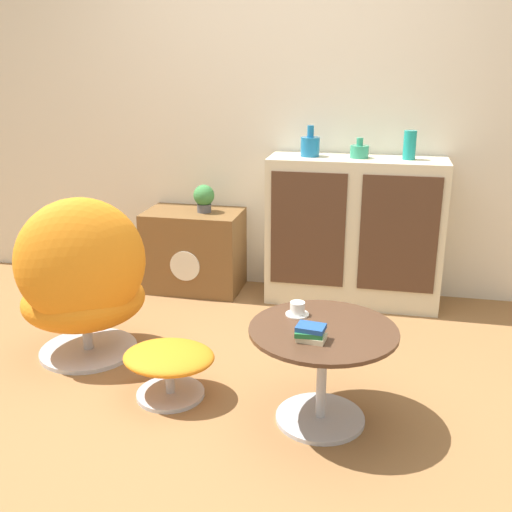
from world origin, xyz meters
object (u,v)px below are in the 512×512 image
at_px(vase_inner_left, 359,151).
at_px(teacup, 297,310).
at_px(tv_console, 194,250).
at_px(ottoman, 169,362).
at_px(sideboard, 354,231).
at_px(vase_leftmost, 310,146).
at_px(book_stack, 311,333).
at_px(coffee_table, 322,359).
at_px(potted_plant, 204,197).
at_px(egg_chair, 83,283).
at_px(vase_inner_right, 410,145).

distance_m(vase_inner_left, teacup, 1.46).
distance_m(tv_console, ottoman, 1.45).
bearing_deg(sideboard, tv_console, -179.49).
bearing_deg(sideboard, vase_leftmost, 179.27).
xyz_separation_m(tv_console, vase_leftmost, (0.79, 0.01, 0.75)).
height_order(sideboard, vase_inner_left, vase_inner_left).
height_order(vase_inner_left, book_stack, vase_inner_left).
distance_m(coffee_table, teacup, 0.25).
bearing_deg(potted_plant, sideboard, 0.52).
distance_m(egg_chair, teacup, 1.19).
bearing_deg(coffee_table, sideboard, 88.38).
height_order(vase_inner_left, teacup, vase_inner_left).
bearing_deg(vase_inner_right, vase_leftmost, 180.00).
bearing_deg(coffee_table, egg_chair, 165.43).
xyz_separation_m(sideboard, vase_inner_left, (0.01, 0.00, 0.52)).
bearing_deg(tv_console, vase_inner_right, 0.56).
xyz_separation_m(teacup, book_stack, (0.09, -0.24, 0.01)).
distance_m(coffee_table, book_stack, 0.22).
distance_m(sideboard, ottoman, 1.64).
bearing_deg(egg_chair, potted_plant, 73.64).
distance_m(sideboard, teacup, 1.36).
bearing_deg(tv_console, ottoman, -77.06).
height_order(potted_plant, book_stack, potted_plant).
xyz_separation_m(ottoman, teacup, (0.60, 0.07, 0.30)).
relative_size(coffee_table, book_stack, 4.88).
xyz_separation_m(tv_console, egg_chair, (-0.25, -1.12, 0.15)).
distance_m(egg_chair, coffee_table, 1.35).
relative_size(sideboard, coffee_table, 1.74).
height_order(ottoman, book_stack, book_stack).
bearing_deg(teacup, egg_chair, 169.41).
bearing_deg(teacup, vase_inner_right, 70.38).
height_order(coffee_table, vase_leftmost, vase_leftmost).
relative_size(sideboard, tv_console, 1.70).
bearing_deg(egg_chair, vase_inner_left, 40.02).
xyz_separation_m(sideboard, egg_chair, (-1.34, -1.13, -0.05)).
distance_m(sideboard, vase_inner_left, 0.52).
xyz_separation_m(vase_inner_right, teacup, (-0.48, -1.35, -0.57)).
bearing_deg(vase_leftmost, vase_inner_right, 0.00).
bearing_deg(vase_inner_right, ottoman, -127.26).
bearing_deg(tv_console, sideboard, 0.51).
relative_size(vase_leftmost, vase_inner_left, 1.56).
xyz_separation_m(coffee_table, teacup, (-0.13, 0.12, 0.17)).
relative_size(ottoman, potted_plant, 2.34).
bearing_deg(vase_inner_right, potted_plant, -179.43).
bearing_deg(teacup, potted_plant, 122.15).
height_order(sideboard, egg_chair, sideboard).
height_order(coffee_table, potted_plant, potted_plant).
bearing_deg(ottoman, book_stack, -14.20).
xyz_separation_m(vase_inner_right, potted_plant, (-1.32, -0.01, -0.39)).
relative_size(egg_chair, vase_inner_left, 7.32).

